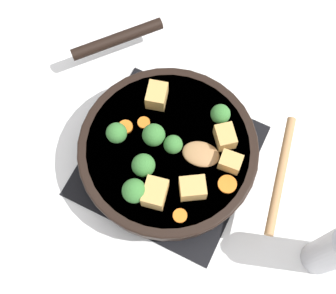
# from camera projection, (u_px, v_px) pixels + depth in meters

# --- Properties ---
(ground_plane) EXTENTS (2.40, 2.40, 0.00)m
(ground_plane) POSITION_uv_depth(u_px,v_px,m) (168.00, 161.00, 0.92)
(ground_plane) COLOR white
(front_burner_grate) EXTENTS (0.31, 0.31, 0.03)m
(front_burner_grate) POSITION_uv_depth(u_px,v_px,m) (168.00, 159.00, 0.91)
(front_burner_grate) COLOR black
(front_burner_grate) RESTS_ON ground_plane
(skillet_pan) EXTENTS (0.44, 0.42, 0.05)m
(skillet_pan) POSITION_uv_depth(u_px,v_px,m) (167.00, 150.00, 0.87)
(skillet_pan) COLOR black
(skillet_pan) RESTS_ON front_burner_grate
(wooden_spoon) EXTENTS (0.21, 0.22, 0.02)m
(wooden_spoon) POSITION_uv_depth(u_px,v_px,m) (245.00, 165.00, 0.83)
(wooden_spoon) COLOR #A87A4C
(wooden_spoon) RESTS_ON skillet_pan
(tofu_cube_center_large) EXTENTS (0.05, 0.05, 0.04)m
(tofu_cube_center_large) POSITION_uv_depth(u_px,v_px,m) (155.00, 193.00, 0.80)
(tofu_cube_center_large) COLOR tan
(tofu_cube_center_large) RESTS_ON skillet_pan
(tofu_cube_near_handle) EXTENTS (0.05, 0.05, 0.04)m
(tofu_cube_near_handle) POSITION_uv_depth(u_px,v_px,m) (157.00, 96.00, 0.87)
(tofu_cube_near_handle) COLOR tan
(tofu_cube_near_handle) RESTS_ON skillet_pan
(tofu_cube_east_chunk) EXTENTS (0.04, 0.03, 0.03)m
(tofu_cube_east_chunk) POSITION_uv_depth(u_px,v_px,m) (230.00, 162.00, 0.82)
(tofu_cube_east_chunk) COLOR tan
(tofu_cube_east_chunk) RESTS_ON skillet_pan
(tofu_cube_west_chunk) EXTENTS (0.06, 0.05, 0.04)m
(tofu_cube_west_chunk) POSITION_uv_depth(u_px,v_px,m) (193.00, 188.00, 0.81)
(tofu_cube_west_chunk) COLOR tan
(tofu_cube_west_chunk) RESTS_ON skillet_pan
(tofu_cube_back_piece) EXTENTS (0.05, 0.05, 0.03)m
(tofu_cube_back_piece) POSITION_uv_depth(u_px,v_px,m) (225.00, 137.00, 0.84)
(tofu_cube_back_piece) COLOR tan
(tofu_cube_back_piece) RESTS_ON skillet_pan
(broccoli_floret_near_spoon) EXTENTS (0.03, 0.03, 0.04)m
(broccoli_floret_near_spoon) POSITION_uv_depth(u_px,v_px,m) (174.00, 144.00, 0.83)
(broccoli_floret_near_spoon) COLOR #709956
(broccoli_floret_near_spoon) RESTS_ON skillet_pan
(broccoli_floret_center_top) EXTENTS (0.04, 0.04, 0.05)m
(broccoli_floret_center_top) POSITION_uv_depth(u_px,v_px,m) (143.00, 165.00, 0.81)
(broccoli_floret_center_top) COLOR #709956
(broccoli_floret_center_top) RESTS_ON skillet_pan
(broccoli_floret_east_rim) EXTENTS (0.04, 0.04, 0.05)m
(broccoli_floret_east_rim) POSITION_uv_depth(u_px,v_px,m) (154.00, 135.00, 0.83)
(broccoli_floret_east_rim) COLOR #709956
(broccoli_floret_east_rim) RESTS_ON skillet_pan
(broccoli_floret_west_rim) EXTENTS (0.04, 0.04, 0.05)m
(broccoli_floret_west_rim) POSITION_uv_depth(u_px,v_px,m) (117.00, 133.00, 0.83)
(broccoli_floret_west_rim) COLOR #709956
(broccoli_floret_west_rim) RESTS_ON skillet_pan
(broccoli_floret_north_edge) EXTENTS (0.04, 0.04, 0.04)m
(broccoli_floret_north_edge) POSITION_uv_depth(u_px,v_px,m) (220.00, 114.00, 0.85)
(broccoli_floret_north_edge) COLOR #709956
(broccoli_floret_north_edge) RESTS_ON skillet_pan
(broccoli_floret_south_cluster) EXTENTS (0.04, 0.04, 0.05)m
(broccoli_floret_south_cluster) POSITION_uv_depth(u_px,v_px,m) (134.00, 191.00, 0.79)
(broccoli_floret_south_cluster) COLOR #709956
(broccoli_floret_south_cluster) RESTS_ON skillet_pan
(carrot_slice_orange_thin) EXTENTS (0.03, 0.03, 0.01)m
(carrot_slice_orange_thin) POSITION_uv_depth(u_px,v_px,m) (227.00, 184.00, 0.82)
(carrot_slice_orange_thin) COLOR orange
(carrot_slice_orange_thin) RESTS_ON skillet_pan
(carrot_slice_near_center) EXTENTS (0.02, 0.02, 0.01)m
(carrot_slice_near_center) POSITION_uv_depth(u_px,v_px,m) (144.00, 123.00, 0.87)
(carrot_slice_near_center) COLOR orange
(carrot_slice_near_center) RESTS_ON skillet_pan
(carrot_slice_edge_slice) EXTENTS (0.03, 0.03, 0.01)m
(carrot_slice_edge_slice) POSITION_uv_depth(u_px,v_px,m) (126.00, 125.00, 0.86)
(carrot_slice_edge_slice) COLOR orange
(carrot_slice_edge_slice) RESTS_ON skillet_pan
(carrot_slice_under_broccoli) EXTENTS (0.02, 0.02, 0.01)m
(carrot_slice_under_broccoli) POSITION_uv_depth(u_px,v_px,m) (180.00, 216.00, 0.80)
(carrot_slice_under_broccoli) COLOR orange
(carrot_slice_under_broccoli) RESTS_ON skillet_pan
(pepper_mill) EXTENTS (0.06, 0.06, 0.21)m
(pepper_mill) POSITION_uv_depth(u_px,v_px,m) (334.00, 251.00, 0.76)
(pepper_mill) COLOR #B2B2B7
(pepper_mill) RESTS_ON ground_plane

